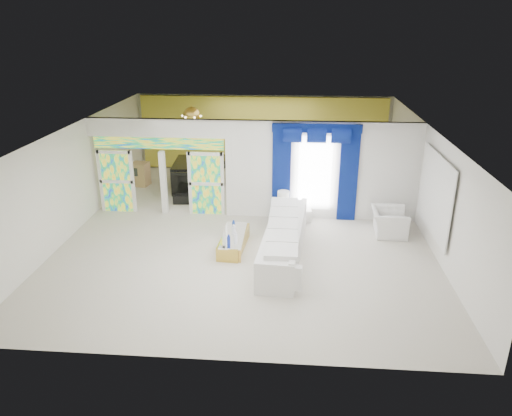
# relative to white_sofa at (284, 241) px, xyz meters

# --- Properties ---
(floor) EXTENTS (12.00, 12.00, 0.00)m
(floor) POSITION_rel_white_sofa_xyz_m (-1.07, 1.70, -0.40)
(floor) COLOR #B7AF9E
(floor) RESTS_ON ground
(dividing_wall) EXTENTS (5.70, 0.18, 3.00)m
(dividing_wall) POSITION_rel_white_sofa_xyz_m (1.08, 2.70, 1.10)
(dividing_wall) COLOR white
(dividing_wall) RESTS_ON ground
(dividing_header) EXTENTS (4.30, 0.18, 0.55)m
(dividing_header) POSITION_rel_white_sofa_xyz_m (-3.92, 2.70, 2.33)
(dividing_header) COLOR white
(dividing_header) RESTS_ON dividing_wall
(stained_panel_left) EXTENTS (0.95, 0.04, 2.00)m
(stained_panel_left) POSITION_rel_white_sofa_xyz_m (-5.34, 2.70, 0.60)
(stained_panel_left) COLOR #994C3F
(stained_panel_left) RESTS_ON ground
(stained_panel_right) EXTENTS (0.95, 0.04, 2.00)m
(stained_panel_right) POSITION_rel_white_sofa_xyz_m (-2.49, 2.70, 0.60)
(stained_panel_right) COLOR #994C3F
(stained_panel_right) RESTS_ON ground
(stained_transom) EXTENTS (4.00, 0.05, 0.35)m
(stained_transom) POSITION_rel_white_sofa_xyz_m (-3.92, 2.70, 1.85)
(stained_transom) COLOR #994C3F
(stained_transom) RESTS_ON dividing_header
(window_pane) EXTENTS (1.00, 0.02, 2.30)m
(window_pane) POSITION_rel_white_sofa_xyz_m (0.83, 2.60, 1.05)
(window_pane) COLOR white
(window_pane) RESTS_ON dividing_wall
(blue_drape_left) EXTENTS (0.55, 0.10, 2.80)m
(blue_drape_left) POSITION_rel_white_sofa_xyz_m (-0.17, 2.57, 1.00)
(blue_drape_left) COLOR #05044C
(blue_drape_left) RESTS_ON ground
(blue_drape_right) EXTENTS (0.55, 0.10, 2.80)m
(blue_drape_right) POSITION_rel_white_sofa_xyz_m (1.83, 2.57, 1.00)
(blue_drape_right) COLOR #05044C
(blue_drape_right) RESTS_ON ground
(blue_pelmet) EXTENTS (2.60, 0.12, 0.25)m
(blue_pelmet) POSITION_rel_white_sofa_xyz_m (0.83, 2.57, 2.42)
(blue_pelmet) COLOR #05044C
(blue_pelmet) RESTS_ON dividing_wall
(wall_mirror) EXTENTS (0.04, 2.70, 1.90)m
(wall_mirror) POSITION_rel_white_sofa_xyz_m (3.87, 0.70, 1.15)
(wall_mirror) COLOR white
(wall_mirror) RESTS_ON ground
(gold_curtains) EXTENTS (9.70, 0.12, 2.90)m
(gold_curtains) POSITION_rel_white_sofa_xyz_m (-1.07, 7.60, 1.10)
(gold_curtains) COLOR gold
(gold_curtains) RESTS_ON ground
(white_sofa) EXTENTS (1.23, 4.23, 0.80)m
(white_sofa) POSITION_rel_white_sofa_xyz_m (0.00, 0.00, 0.00)
(white_sofa) COLOR white
(white_sofa) RESTS_ON ground
(coffee_table) EXTENTS (0.71, 1.76, 0.38)m
(coffee_table) POSITION_rel_white_sofa_xyz_m (-1.35, 0.30, -0.21)
(coffee_table) COLOR gold
(coffee_table) RESTS_ON ground
(console_table) EXTENTS (1.13, 0.44, 0.37)m
(console_table) POSITION_rel_white_sofa_xyz_m (0.22, 2.32, -0.21)
(console_table) COLOR white
(console_table) RESTS_ON ground
(table_lamp) EXTENTS (0.36, 0.36, 0.58)m
(table_lamp) POSITION_rel_white_sofa_xyz_m (-0.08, 2.32, 0.26)
(table_lamp) COLOR white
(table_lamp) RESTS_ON console_table
(armchair) EXTENTS (1.02, 1.16, 0.72)m
(armchair) POSITION_rel_white_sofa_xyz_m (2.95, 1.60, -0.04)
(armchair) COLOR white
(armchair) RESTS_ON ground
(grand_piano) EXTENTS (1.62, 2.05, 0.98)m
(grand_piano) POSITION_rel_white_sofa_xyz_m (-3.34, 5.19, 0.09)
(grand_piano) COLOR black
(grand_piano) RESTS_ON ground
(piano_bench) EXTENTS (0.91, 0.41, 0.29)m
(piano_bench) POSITION_rel_white_sofa_xyz_m (-3.34, 3.59, -0.25)
(piano_bench) COLOR black
(piano_bench) RESTS_ON ground
(tv_console) EXTENTS (0.66, 0.62, 0.86)m
(tv_console) POSITION_rel_white_sofa_xyz_m (-5.43, 5.30, 0.03)
(tv_console) COLOR tan
(tv_console) RESTS_ON ground
(chandelier) EXTENTS (0.60, 0.60, 0.60)m
(chandelier) POSITION_rel_white_sofa_xyz_m (-3.37, 5.10, 2.25)
(chandelier) COLOR gold
(chandelier) RESTS_ON ceiling
(decanters) EXTENTS (0.23, 1.17, 0.22)m
(decanters) POSITION_rel_white_sofa_xyz_m (-1.36, 0.22, 0.07)
(decanters) COLOR #163698
(decanters) RESTS_ON coffee_table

